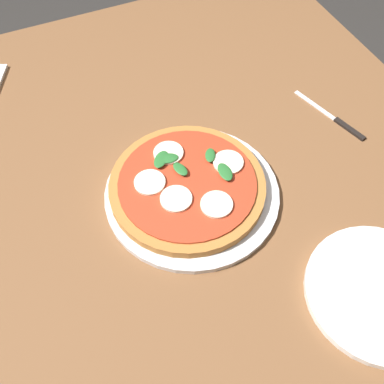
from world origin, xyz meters
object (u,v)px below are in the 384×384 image
object	(u,v)px
plate_white	(380,292)
knife	(338,121)
serving_tray	(192,193)
dining_table	(177,232)
pizza	(187,185)

from	to	relation	value
plate_white	knife	world-z (taller)	plate_white
serving_tray	plate_white	size ratio (longest dim) A/B	1.34
dining_table	serving_tray	xyz separation A→B (m)	(0.01, -0.04, 0.09)
dining_table	serving_tray	world-z (taller)	serving_tray
serving_tray	pizza	distance (m)	0.02
dining_table	pizza	world-z (taller)	pizza
serving_tray	knife	distance (m)	0.36
serving_tray	plate_white	bearing A→B (deg)	-147.06
serving_tray	pizza	xyz separation A→B (m)	(0.01, 0.01, 0.02)
serving_tray	knife	world-z (taller)	serving_tray
pizza	plate_white	world-z (taller)	pizza
pizza	knife	world-z (taller)	pizza
dining_table	knife	size ratio (longest dim) A/B	7.17
serving_tray	knife	xyz separation A→B (m)	(0.05, -0.35, -0.00)
plate_white	knife	xyz separation A→B (m)	(0.35, -0.16, -0.00)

